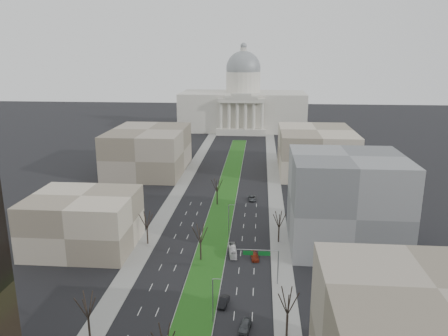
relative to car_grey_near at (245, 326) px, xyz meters
The scene contains 23 objects.
ground 67.36m from the car_grey_near, 98.34° to the left, with size 600.00×600.00×0.00m, color black.
median 66.36m from the car_grey_near, 98.47° to the left, with size 8.00×222.03×0.20m.
sidewalk_left 49.78m from the car_grey_near, 123.22° to the left, with size 5.00×330.00×0.15m, color gray.
sidewalk_right 42.36m from the car_grey_near, 79.48° to the left, with size 5.00×330.00×0.15m, color gray.
capitol 217.00m from the car_grey_near, 92.59° to the left, with size 80.00×46.00×55.00m.
building_beige_left 53.56m from the car_grey_near, 143.50° to the left, with size 26.00×22.00×14.00m, color gray.
building_grey_right 46.97m from the car_grey_near, 57.91° to the left, with size 28.00×26.00×24.00m, color slate.
building_far_left 115.95m from the car_grey_near, 112.77° to the left, with size 30.00×40.00×18.00m, color gray.
building_far_right 114.75m from the car_grey_near, 77.26° to the left, with size 30.00×40.00×18.00m, color gray.
tree_left_mid 28.19m from the car_grey_near, 168.76° to the right, with size 5.40×5.40×9.72m.
tree_left_far 44.32m from the car_grey_near, 127.90° to the left, with size 5.28×5.28×9.50m.
tree_right_mid 9.87m from the car_grey_near, 10.35° to the right, with size 5.52×5.52×9.94m.
tree_right_far 39.77m from the car_grey_near, 79.11° to the left, with size 5.04×5.04×9.07m.
tree_median_b 29.78m from the car_grey_near, 113.83° to the left, with size 5.40×5.40×9.72m.
tree_median_c 67.96m from the car_grey_near, 100.01° to the left, with size 5.40×5.40×9.72m.
streetlamp_median_b 7.41m from the car_grey_near, 164.71° to the left, with size 1.90×0.20×9.16m.
streetlamp_median_c 42.26m from the car_grey_near, 98.21° to the left, with size 1.90×0.20×9.16m.
mast_arm_signs 17.89m from the car_grey_near, 77.41° to the left, with size 9.12×0.24×8.09m.
car_grey_near is the anchor object (origin of this frame).
car_black 8.95m from the car_grey_near, 120.69° to the left, with size 1.56×4.48×1.48m, color black.
car_red 28.36m from the car_grey_near, 87.34° to the left, with size 1.84×4.53×1.31m, color maroon.
car_grey_far 72.29m from the car_grey_near, 90.27° to the left, with size 2.40×5.21×1.45m, color #46494D.
box_van 30.68m from the car_grey_near, 98.00° to the left, with size 1.69×7.21×2.01m, color white.
Camera 1 is at (11.79, -16.00, 48.88)m, focal length 35.00 mm.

